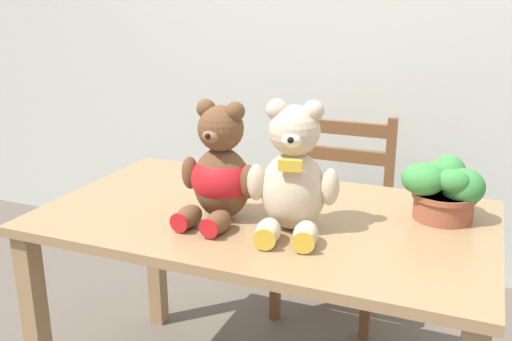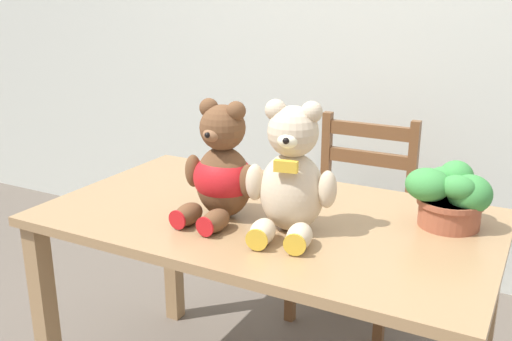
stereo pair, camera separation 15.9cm
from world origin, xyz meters
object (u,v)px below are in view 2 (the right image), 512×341
teddy_bear_left (222,172)px  teddy_bear_right (291,177)px  wooden_chair_behind (355,217)px  potted_plant (451,195)px

teddy_bear_left → teddy_bear_right: bearing=-177.8°
wooden_chair_behind → teddy_bear_right: (0.09, -0.90, 0.45)m
teddy_bear_left → potted_plant: (0.62, 0.24, -0.05)m
wooden_chair_behind → teddy_bear_right: size_ratio=2.30×
teddy_bear_right → potted_plant: size_ratio=1.58×
teddy_bear_right → potted_plant: (0.39, 0.25, -0.07)m
wooden_chair_behind → teddy_bear_left: 1.00m
wooden_chair_behind → teddy_bear_left: size_ratio=2.42×
teddy_bear_left → potted_plant: bearing=-155.3°
teddy_bear_left → potted_plant: size_ratio=1.51×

